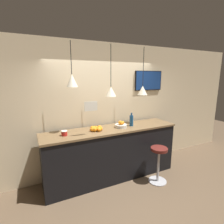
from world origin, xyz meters
name	(u,v)px	position (x,y,z in m)	size (l,w,h in m)	color
ground_plane	(128,194)	(0.00, 0.00, 0.00)	(14.00, 14.00, 0.00)	brown
back_wall	(103,109)	(0.00, 1.12, 1.45)	(8.00, 0.06, 2.90)	beige
service_counter	(112,153)	(0.00, 0.67, 0.56)	(2.89, 0.67, 1.11)	black
bar_stool	(159,159)	(0.78, 0.09, 0.51)	(0.38, 0.38, 0.76)	#B7B7BC
fruit_bowl	(121,125)	(0.20, 0.65, 1.16)	(0.25, 0.25, 0.15)	beige
orange_pile	(97,129)	(-0.34, 0.67, 1.15)	(0.27, 0.24, 0.09)	orange
juice_bottle	(131,120)	(0.46, 0.65, 1.24)	(0.08, 0.08, 0.29)	navy
spread_jar	(64,133)	(-0.99, 0.65, 1.16)	(0.11, 0.11, 0.09)	red
pendant_lamp_left	(72,80)	(-0.78, 0.72, 2.11)	(0.20, 0.20, 0.81)	black
pendant_lamp_middle	(111,91)	(0.00, 0.72, 1.88)	(0.22, 0.22, 1.02)	black
pendant_lamp_right	(143,90)	(0.78, 0.72, 1.88)	(0.22, 0.22, 1.03)	black
mounted_tv	(148,81)	(1.19, 1.06, 2.08)	(0.77, 0.04, 0.47)	black
hanging_menu_board	(91,106)	(-0.54, 0.42, 1.66)	(0.24, 0.01, 0.17)	silver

